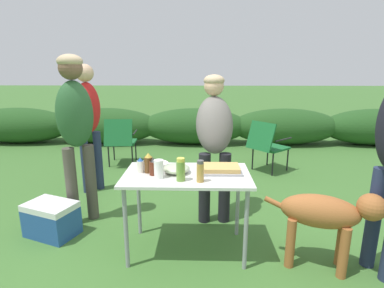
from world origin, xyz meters
name	(u,v)px	position (x,y,z in m)	size (l,w,h in m)	color
ground_plane	(187,249)	(0.00, 0.00, 0.00)	(60.00, 60.00, 0.00)	#3D6B2D
shrub_hedge	(195,126)	(0.00, 4.12, 0.40)	(14.40, 0.90, 0.80)	#234C1E
folding_table	(187,182)	(0.00, 0.00, 0.66)	(1.10, 0.64, 0.74)	silver
food_tray	(221,169)	(0.30, 0.06, 0.77)	(0.36, 0.26, 0.06)	#9E9EA3
plate_stack	(157,165)	(-0.28, 0.17, 0.76)	(0.21, 0.21, 0.04)	white
mixing_bowl	(176,169)	(-0.09, 0.02, 0.78)	(0.24, 0.24, 0.08)	#ADBC99
paper_cup_stack	(159,169)	(-0.23, -0.11, 0.82)	(0.08, 0.08, 0.16)	white
beer_bottle	(148,163)	(-0.34, 0.03, 0.82)	(0.07, 0.07, 0.18)	brown
spice_jar	(200,171)	(0.12, -0.19, 0.83)	(0.06, 0.06, 0.18)	#B2893D
bbq_sauce_bottle	(154,167)	(-0.28, -0.03, 0.81)	(0.08, 0.08, 0.15)	#562314
mayo_bottle	(140,165)	(-0.41, 0.02, 0.80)	(0.06, 0.06, 0.14)	silver
relish_jar	(181,170)	(-0.04, -0.17, 0.83)	(0.07, 0.07, 0.19)	olive
standing_person_in_red_jacket	(214,133)	(0.27, 0.65, 0.97)	(0.42, 0.52, 1.57)	black
standing_person_in_dark_puffer	(76,121)	(-1.16, 0.52, 1.11)	(0.46, 0.44, 1.77)	#4C473D
standing_person_in_olive_jacket	(88,116)	(-1.35, 1.37, 1.04)	(0.41, 0.41, 1.70)	#232D4C
dog	(327,215)	(1.15, -0.23, 0.48)	(0.95, 0.45, 0.70)	#9E5B2D
camp_chair_green_behind_table	(121,139)	(-1.24, 2.49, 0.47)	(0.51, 0.62, 0.83)	#19602D
camp_chair_near_hedge	(267,144)	(1.19, 2.23, 0.47)	(0.75, 0.73, 0.83)	#19602D
cooler_box	(52,219)	(-1.37, 0.22, 0.17)	(0.56, 0.47, 0.34)	#234C93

